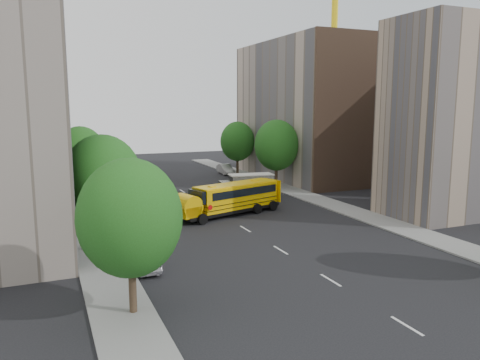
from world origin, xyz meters
TOP-DOWN VIEW (x-y plane):
  - ground at (0.00, 0.00)m, footprint 120.00×120.00m
  - sidewalk_left at (-11.50, 5.00)m, footprint 3.00×80.00m
  - sidewalk_right at (11.50, 5.00)m, footprint 3.00×80.00m
  - lane_markings at (0.00, 10.00)m, footprint 0.15×64.00m
  - building_left_redbrick at (-18.00, 28.00)m, footprint 10.00×15.00m
  - building_right_near at (18.00, -4.50)m, footprint 10.00×7.00m
  - building_right_far at (18.00, 20.00)m, footprint 10.00×22.00m
  - building_right_sidewall at (18.00, 9.00)m, footprint 10.10×0.30m
  - tower_crane at (30.25, 28.00)m, footprint 28.50×1.20m
  - street_tree_0 at (-11.00, -14.00)m, footprint 4.80×4.80m
  - street_tree_1 at (-11.00, -4.00)m, footprint 5.12×5.12m
  - street_tree_2 at (-11.00, 14.00)m, footprint 4.99×4.99m
  - street_tree_4 at (11.00, 14.00)m, footprint 5.25×5.25m
  - street_tree_5 at (11.00, 26.00)m, footprint 4.86×4.86m
  - school_bus at (0.59, 2.98)m, footprint 10.35×5.23m
  - safari_truck at (5.43, 9.98)m, footprint 6.03×2.85m
  - parked_car_0 at (-9.31, -8.05)m, footprint 1.67×3.96m
  - parked_car_1 at (-8.80, 10.86)m, footprint 1.44×3.94m
  - parked_car_2 at (-9.60, 19.72)m, footprint 3.11×5.87m
  - parked_car_5 at (9.49, 26.85)m, footprint 1.72×4.35m

SIDE VIEW (x-z plane):
  - ground at x=0.00m, z-range 0.00..0.00m
  - lane_markings at x=0.00m, z-range 0.00..0.01m
  - sidewalk_left at x=-11.50m, z-range 0.00..0.12m
  - sidewalk_right at x=11.50m, z-range 0.00..0.12m
  - parked_car_1 at x=-8.80m, z-range 0.00..1.29m
  - parked_car_0 at x=-9.31m, z-range 0.00..1.34m
  - parked_car_5 at x=9.49m, z-range 0.00..1.41m
  - parked_car_2 at x=-9.60m, z-range 0.00..1.57m
  - safari_truck at x=5.43m, z-range 0.07..2.56m
  - school_bus at x=0.59m, z-range 0.17..3.03m
  - street_tree_0 at x=-11.00m, z-range 0.94..8.35m
  - street_tree_5 at x=11.00m, z-range 0.95..8.46m
  - street_tree_2 at x=-11.00m, z-range 0.97..8.68m
  - street_tree_1 at x=-11.00m, z-range 1.00..8.90m
  - street_tree_4 at x=11.00m, z-range 1.02..9.13m
  - building_left_redbrick at x=-18.00m, z-range 0.00..13.00m
  - building_right_near at x=18.00m, z-range 0.00..17.00m
  - building_right_far at x=18.00m, z-range 0.00..18.00m
  - building_right_sidewall at x=18.00m, z-range 0.00..18.00m
  - tower_crane at x=30.25m, z-range 6.60..42.35m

